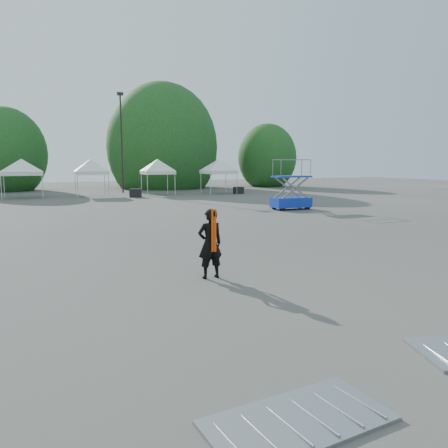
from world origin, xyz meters
name	(u,v)px	position (x,y,z in m)	size (l,w,h in m)	color
ground	(206,261)	(0.00, 0.00, 0.00)	(120.00, 120.00, 0.00)	#474442
light_pole_east	(121,137)	(3.00, 32.00, 5.52)	(0.60, 0.25, 9.80)	black
tree_mid_w	(4,154)	(-8.00, 40.00, 3.93)	(4.16, 4.16, 6.33)	#382314
tree_mid_e	(163,147)	(9.00, 39.00, 4.84)	(5.12, 5.12, 7.79)	#382314
tree_far_e	(267,158)	(22.00, 37.00, 3.63)	(3.84, 3.84, 5.84)	#382314
tent_d	(21,162)	(-6.02, 28.75, 3.06)	(4.68, 4.68, 3.88)	silver
tent_e	(91,162)	(-0.38, 28.41, 3.06)	(3.98, 3.98, 3.88)	silver
tent_f	(157,162)	(5.52, 27.76, 3.06)	(3.90, 3.90, 3.88)	silver
tent_g	(219,162)	(11.41, 27.17, 3.06)	(4.11, 4.11, 3.88)	silver
man	(210,244)	(-0.59, -1.93, 0.92)	(0.69, 0.47, 1.84)	black
scissor_lift	(291,184)	(10.26, 11.87, 1.62)	(2.49, 1.25, 3.21)	#0C16A8
barrier_left	(298,420)	(-1.95, -8.35, 0.04)	(2.30, 1.31, 0.07)	#95989C
crate_mid	(136,193)	(3.00, 25.71, 0.37)	(0.96, 0.75, 0.75)	black
crate_east	(238,190)	(13.09, 26.18, 0.33)	(0.85, 0.66, 0.66)	black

